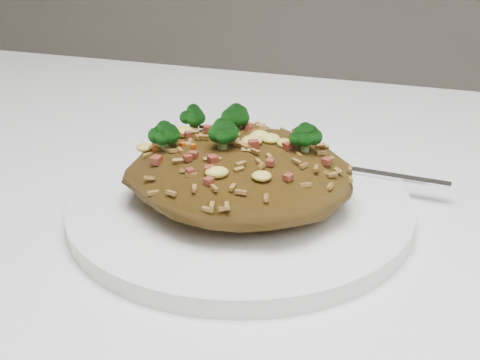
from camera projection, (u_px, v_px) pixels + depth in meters
name	position (u px, v px, depth m)	size (l,w,h in m)	color
dining_table	(95.00, 321.00, 0.53)	(1.20, 0.80, 0.75)	white
plate	(240.00, 207.00, 0.50)	(0.25, 0.25, 0.01)	white
fried_rice	(239.00, 163.00, 0.48)	(0.17, 0.15, 0.07)	brown
fork	(357.00, 171.00, 0.53)	(0.16, 0.03, 0.00)	silver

